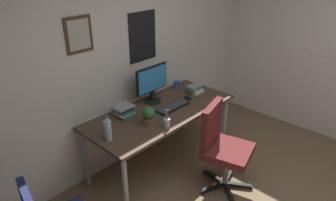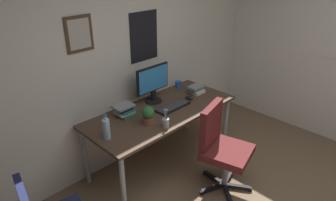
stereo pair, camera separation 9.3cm
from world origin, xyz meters
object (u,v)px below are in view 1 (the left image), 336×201
coffee_mug_near (176,84)px  office_chair (221,144)px  pen_cup (167,122)px  computer_mouse (188,97)px  book_stack_left (195,89)px  potted_plant (149,115)px  keyboard (172,107)px  water_bottle (108,130)px  monitor (152,83)px  book_stack_right (125,111)px

coffee_mug_near → office_chair: bearing=-113.0°
pen_cup → computer_mouse: bearing=21.9°
computer_mouse → pen_cup: bearing=-158.1°
book_stack_left → computer_mouse: bearing=-162.1°
pen_cup → book_stack_left: pen_cup is taller
coffee_mug_near → potted_plant: size_ratio=0.57×
potted_plant → pen_cup: pen_cup is taller
pen_cup → potted_plant: bearing=114.6°
keyboard → water_bottle: bearing=180.0°
water_bottle → potted_plant: 0.46m
monitor → coffee_mug_near: size_ratio=4.11×
computer_mouse → potted_plant: bearing=-173.2°
water_bottle → coffee_mug_near: size_ratio=2.25×
office_chair → coffee_mug_near: 1.12m
computer_mouse → pen_cup: pen_cup is taller
water_bottle → book_stack_left: size_ratio=1.14×
office_chair → monitor: monitor is taller
water_bottle → pen_cup: size_ratio=1.26×
coffee_mug_near → book_stack_left: (0.05, -0.26, 0.00)m
office_chair → book_stack_left: 0.91m
monitor → book_stack_right: monitor is taller
monitor → pen_cup: monitor is taller
coffee_mug_near → pen_cup: 1.00m
potted_plant → pen_cup: bearing=-65.4°
coffee_mug_near → computer_mouse: bearing=-115.8°
book_stack_right → book_stack_left: bearing=-9.2°
keyboard → book_stack_left: bearing=9.6°
computer_mouse → potted_plant: size_ratio=0.56×
book_stack_left → keyboard: bearing=-170.4°
office_chair → book_stack_left: (0.47, 0.74, 0.25)m
book_stack_right → keyboard: bearing=-26.9°
book_stack_right → pen_cup: bearing=-74.8°
water_bottle → coffee_mug_near: bearing=14.5°
monitor → coffee_mug_near: monitor is taller
keyboard → potted_plant: bearing=-171.1°
coffee_mug_near → pen_cup: (-0.81, -0.59, 0.01)m
potted_plant → book_stack_right: size_ratio=0.91×
coffee_mug_near → pen_cup: pen_cup is taller
monitor → water_bottle: size_ratio=1.82×
office_chair → keyboard: (-0.03, 0.65, 0.21)m
coffee_mug_near → book_stack_left: bearing=-80.1°
computer_mouse → book_stack_left: size_ratio=0.50×
computer_mouse → book_stack_left: 0.22m
potted_plant → pen_cup: size_ratio=0.98×
monitor → keyboard: size_ratio=1.07×
office_chair → computer_mouse: 0.76m
keyboard → book_stack_left: 0.51m
monitor → potted_plant: bearing=-138.3°
potted_plant → book_stack_right: potted_plant is taller
computer_mouse → book_stack_left: (0.20, 0.07, 0.03)m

